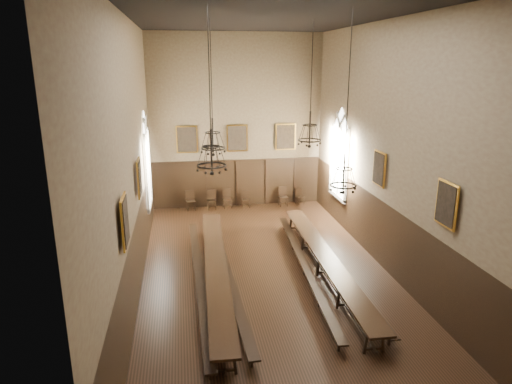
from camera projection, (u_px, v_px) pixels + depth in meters
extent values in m
cube|color=black|center=(269.00, 279.00, 16.43)|extent=(9.00, 18.00, 0.02)
cube|color=black|center=(271.00, 12.00, 13.95)|extent=(9.00, 18.00, 0.02)
cube|color=#766749|center=(237.00, 123.00, 23.74)|extent=(9.00, 0.02, 9.00)
cube|color=#766749|center=(388.00, 279.00, 6.65)|extent=(9.00, 0.02, 9.00)
cube|color=#766749|center=(131.00, 161.00, 14.49)|extent=(0.02, 18.00, 9.00)
cube|color=#766749|center=(396.00, 152.00, 15.90)|extent=(0.02, 18.00, 9.00)
cube|color=black|center=(216.00, 264.00, 15.79)|extent=(1.14, 10.74, 0.08)
cube|color=black|center=(325.00, 256.00, 16.53)|extent=(0.95, 10.42, 0.07)
cube|color=black|center=(199.00, 276.00, 15.71)|extent=(0.43, 10.52, 0.05)
cube|color=black|center=(226.00, 268.00, 16.27)|extent=(0.68, 10.79, 0.05)
cube|color=black|center=(304.00, 264.00, 16.67)|extent=(0.94, 10.09, 0.05)
cube|color=black|center=(337.00, 266.00, 16.58)|extent=(0.32, 9.36, 0.05)
cube|color=black|center=(191.00, 201.00, 23.95)|extent=(0.52, 0.52, 0.05)
cube|color=black|center=(190.00, 195.00, 24.06)|extent=(0.46, 0.10, 0.55)
cube|color=black|center=(212.00, 200.00, 24.10)|extent=(0.46, 0.46, 0.05)
cube|color=black|center=(211.00, 194.00, 24.21)|extent=(0.46, 0.05, 0.55)
cube|color=black|center=(227.00, 199.00, 24.35)|extent=(0.48, 0.48, 0.05)
cube|color=black|center=(227.00, 193.00, 24.46)|extent=(0.45, 0.08, 0.53)
cube|color=black|center=(246.00, 200.00, 24.44)|extent=(0.41, 0.41, 0.05)
cube|color=black|center=(246.00, 195.00, 24.54)|extent=(0.40, 0.05, 0.47)
cube|color=black|center=(283.00, 197.00, 24.70)|extent=(0.48, 0.48, 0.05)
cube|color=black|center=(283.00, 191.00, 24.81)|extent=(0.45, 0.07, 0.54)
cube|color=black|center=(300.00, 197.00, 24.99)|extent=(0.50, 0.50, 0.05)
cube|color=black|center=(299.00, 192.00, 25.09)|extent=(0.38, 0.16, 0.47)
cylinder|color=black|center=(211.00, 69.00, 16.15)|extent=(0.03, 0.03, 3.43)
torus|color=black|center=(213.00, 148.00, 16.93)|extent=(0.90, 0.90, 0.05)
torus|color=black|center=(213.00, 133.00, 16.76)|extent=(0.57, 0.57, 0.04)
cylinder|color=black|center=(213.00, 135.00, 16.79)|extent=(0.06, 0.06, 1.28)
cylinder|color=black|center=(312.00, 66.00, 16.60)|extent=(0.03, 0.03, 3.23)
torus|color=black|center=(309.00, 140.00, 17.35)|extent=(0.89, 0.89, 0.05)
torus|color=black|center=(310.00, 125.00, 17.19)|extent=(0.57, 0.57, 0.04)
cylinder|color=black|center=(310.00, 128.00, 17.22)|extent=(0.06, 0.06, 1.26)
cylinder|color=black|center=(209.00, 68.00, 12.05)|extent=(0.03, 0.03, 3.23)
torus|color=black|center=(212.00, 166.00, 12.78)|extent=(0.83, 0.83, 0.05)
torus|color=black|center=(211.00, 147.00, 12.63)|extent=(0.53, 0.53, 0.04)
cylinder|color=black|center=(211.00, 150.00, 12.66)|extent=(0.06, 0.06, 1.17)
cylinder|color=black|center=(349.00, 83.00, 12.90)|extent=(0.03, 0.03, 4.05)
torus|color=black|center=(343.00, 185.00, 13.73)|extent=(0.80, 0.80, 0.05)
torus|color=black|center=(344.00, 169.00, 13.59)|extent=(0.51, 0.51, 0.04)
cylinder|color=black|center=(344.00, 172.00, 13.62)|extent=(0.06, 0.06, 1.13)
cube|color=gold|center=(187.00, 139.00, 23.43)|extent=(1.10, 0.12, 1.40)
cube|color=black|center=(187.00, 139.00, 23.43)|extent=(0.98, 0.02, 1.28)
cube|color=gold|center=(237.00, 138.00, 23.84)|extent=(1.10, 0.12, 1.40)
cube|color=black|center=(237.00, 138.00, 23.84)|extent=(0.98, 0.02, 1.28)
cube|color=gold|center=(286.00, 137.00, 24.24)|extent=(1.10, 0.12, 1.40)
cube|color=black|center=(286.00, 137.00, 24.24)|extent=(0.98, 0.02, 1.28)
cube|color=gold|center=(139.00, 178.00, 15.68)|extent=(0.12, 1.00, 1.30)
cube|color=black|center=(139.00, 178.00, 15.68)|extent=(0.02, 0.88, 1.18)
cube|color=gold|center=(125.00, 221.00, 11.41)|extent=(0.12, 1.00, 1.30)
cube|color=black|center=(125.00, 221.00, 11.41)|extent=(0.02, 0.88, 1.18)
cube|color=gold|center=(379.00, 169.00, 17.05)|extent=(0.12, 1.00, 1.30)
cube|color=black|center=(379.00, 169.00, 17.05)|extent=(0.02, 0.88, 1.18)
cube|color=gold|center=(447.00, 204.00, 12.78)|extent=(0.12, 1.00, 1.30)
cube|color=black|center=(447.00, 204.00, 12.78)|extent=(0.02, 0.88, 1.18)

